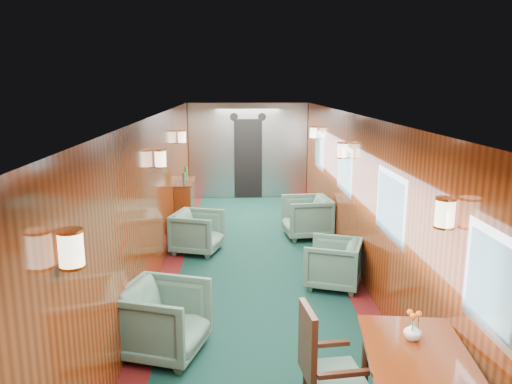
# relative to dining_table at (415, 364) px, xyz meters

# --- Properties ---
(room) EXTENTS (12.00, 12.10, 2.40)m
(room) POSITION_rel_dining_table_xyz_m (-1.06, 3.15, 0.94)
(room) COLOR #0D2F26
(room) RESTS_ON ground
(bulkhead) EXTENTS (2.98, 0.17, 2.39)m
(bulkhead) POSITION_rel_dining_table_xyz_m (-1.06, 9.07, 0.49)
(bulkhead) COLOR #A8ABAF
(bulkhead) RESTS_ON ground
(windows_right) EXTENTS (0.02, 8.60, 0.80)m
(windows_right) POSITION_rel_dining_table_xyz_m (0.43, 3.40, 0.75)
(windows_right) COLOR silver
(windows_right) RESTS_ON ground
(wall_sconces) EXTENTS (2.97, 7.97, 0.25)m
(wall_sconces) POSITION_rel_dining_table_xyz_m (-1.06, 3.72, 1.09)
(wall_sconces) COLOR #FFEDC6
(wall_sconces) RESTS_ON ground
(dining_table) EXTENTS (0.91, 1.20, 0.83)m
(dining_table) POSITION_rel_dining_table_xyz_m (0.00, 0.00, 0.00)
(dining_table) COLOR #63260D
(dining_table) RESTS_ON ground
(side_chair) EXTENTS (0.54, 0.56, 1.09)m
(side_chair) POSITION_rel_dining_table_xyz_m (-0.69, 0.23, -0.11)
(side_chair) COLOR #1B3F35
(side_chair) RESTS_ON ground
(credenza) EXTENTS (0.33, 1.06, 1.23)m
(credenza) POSITION_rel_dining_table_xyz_m (-2.40, 6.35, -0.21)
(credenza) COLOR #63260D
(credenza) RESTS_ON ground
(flower_vase) EXTENTS (0.18, 0.18, 0.15)m
(flower_vase) POSITION_rel_dining_table_xyz_m (0.02, 0.14, 0.21)
(flower_vase) COLOR white
(flower_vase) RESTS_ON dining_table
(armchair_left_near) EXTENTS (1.06, 1.05, 0.78)m
(armchair_left_near) POSITION_rel_dining_table_xyz_m (-2.17, 1.46, -0.31)
(armchair_left_near) COLOR #1B3F35
(armchair_left_near) RESTS_ON ground
(armchair_left_far) EXTENTS (0.97, 0.95, 0.72)m
(armchair_left_far) POSITION_rel_dining_table_xyz_m (-2.05, 4.79, -0.34)
(armchair_left_far) COLOR #1B3F35
(armchair_left_far) RESTS_ON ground
(armchair_right_near) EXTENTS (0.96, 0.95, 0.69)m
(armchair_right_near) POSITION_rel_dining_table_xyz_m (-0.01, 3.20, -0.35)
(armchair_right_near) COLOR #1B3F35
(armchair_right_near) RESTS_ON ground
(armchair_right_far) EXTENTS (0.93, 0.91, 0.78)m
(armchair_right_far) POSITION_rel_dining_table_xyz_m (-0.05, 5.58, -0.31)
(armchair_right_far) COLOR #1B3F35
(armchair_right_far) RESTS_ON ground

